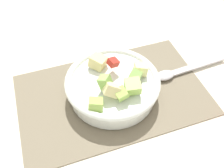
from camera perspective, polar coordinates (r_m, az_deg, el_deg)
ground_plane at (r=0.69m, az=0.10°, el=-2.40°), size 2.40×2.40×0.00m
placemat at (r=0.69m, az=0.10°, el=-2.24°), size 0.50×0.31×0.01m
salad_bowl at (r=0.66m, az=0.05°, el=-0.36°), size 0.24×0.24×0.10m
serving_spoon at (r=0.76m, az=14.90°, el=2.84°), size 0.23×0.04×0.01m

